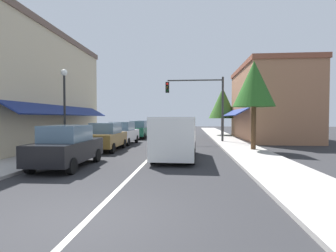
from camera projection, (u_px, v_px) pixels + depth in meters
ground_plane at (167, 141)px, 23.11m from camera, size 80.00×80.00×0.00m
sidewalk_left at (107, 140)px, 23.58m from camera, size 2.60×56.00×0.12m
sidewalk_right at (229, 141)px, 22.64m from camera, size 2.60×56.00×0.12m
lane_center_stripe at (167, 141)px, 23.11m from camera, size 0.14×52.00×0.01m
storefront_left_block at (25, 90)px, 17.81m from camera, size 6.32×14.20×8.03m
storefront_right_block at (270, 103)px, 24.18m from camera, size 6.79×10.20×6.89m
parked_car_nearest_left at (67, 146)px, 10.84m from camera, size 1.84×4.13×1.77m
parked_car_second_left at (106, 137)px, 16.40m from camera, size 1.83×4.12×1.77m
parked_car_third_left at (123, 133)px, 20.34m from camera, size 1.87×4.14×1.77m
parked_car_far_left at (139, 130)px, 26.19m from camera, size 1.83×4.12×1.77m
parked_car_distant_left at (145, 128)px, 30.68m from camera, size 1.88×4.15×1.77m
van_in_lane at (176, 136)px, 13.14m from camera, size 2.11×5.23×2.12m
traffic_signal_mast_arm at (202, 98)px, 21.67m from camera, size 4.88×0.50×5.51m
street_lamp_left_near at (64, 97)px, 14.40m from camera, size 0.36×0.36×4.79m
tree_right_near at (254, 84)px, 15.99m from camera, size 2.58×2.58×5.61m
tree_right_far at (223, 103)px, 29.78m from camera, size 3.19×3.19×5.54m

